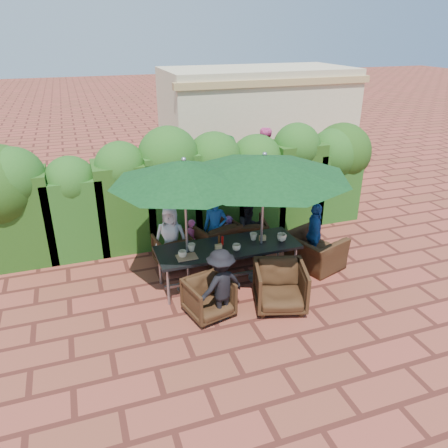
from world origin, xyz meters
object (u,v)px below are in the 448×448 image
object	(u,v)px
umbrella_left	(184,172)
umbrella_right	(264,166)
chair_far_left	(173,249)
chair_near_right	(280,285)
chair_end_right	(314,246)
chair_far_mid	(214,237)
dining_table	(228,250)
chair_far_right	(247,233)
chair_near_left	(209,296)

from	to	relation	value
umbrella_left	umbrella_right	size ratio (longest dim) A/B	0.83
chair_far_left	chair_near_right	bearing A→B (deg)	117.10
chair_far_left	chair_end_right	world-z (taller)	chair_end_right
chair_far_mid	dining_table	bearing A→B (deg)	68.91
chair_far_right	chair_near_left	size ratio (longest dim) A/B	1.12
umbrella_left	umbrella_right	bearing A→B (deg)	-5.75
chair_near_right	umbrella_right	bearing A→B (deg)	103.46
chair_end_right	dining_table	bearing A→B (deg)	71.00
chair_near_left	chair_end_right	world-z (taller)	chair_end_right
umbrella_right	chair_near_right	size ratio (longest dim) A/B	3.51
umbrella_right	chair_far_mid	distance (m)	2.18
dining_table	umbrella_right	world-z (taller)	umbrella_right
chair_far_mid	chair_end_right	xyz separation A→B (m)	(1.74, -1.04, 0.02)
chair_far_mid	chair_far_right	bearing A→B (deg)	164.16
chair_near_right	chair_end_right	bearing A→B (deg)	56.50
umbrella_right	chair_far_left	world-z (taller)	umbrella_right
dining_table	chair_far_left	distance (m)	1.31
chair_far_right	chair_end_right	world-z (taller)	chair_end_right
chair_far_mid	chair_far_right	xyz separation A→B (m)	(0.74, 0.02, -0.03)
umbrella_left	chair_near_left	size ratio (longest dim) A/B	3.50
chair_far_mid	chair_near_left	world-z (taller)	chair_far_mid
chair_far_mid	umbrella_left	bearing A→B (deg)	32.96
umbrella_right	chair_end_right	bearing A→B (deg)	3.94
umbrella_left	chair_near_left	world-z (taller)	umbrella_left
dining_table	chair_far_mid	world-z (taller)	chair_far_mid
chair_far_right	chair_near_left	distance (m)	2.40
chair_far_right	chair_far_mid	bearing A→B (deg)	12.97
umbrella_left	chair_near_left	distance (m)	2.07
umbrella_right	chair_near_left	distance (m)	2.38
umbrella_left	chair_near_right	world-z (taller)	umbrella_left
dining_table	chair_end_right	distance (m)	1.82
umbrella_left	chair_end_right	world-z (taller)	umbrella_left
dining_table	chair_far_mid	size ratio (longest dim) A/B	2.99
umbrella_right	chair_far_left	size ratio (longest dim) A/B	4.28
dining_table	chair_end_right	world-z (taller)	chair_end_right
dining_table	chair_far_mid	xyz separation A→B (m)	(0.06, 1.04, -0.24)
chair_far_left	chair_far_mid	distance (m)	0.88
umbrella_right	chair_far_left	distance (m)	2.57
umbrella_right	chair_far_right	world-z (taller)	umbrella_right
umbrella_right	chair_near_right	distance (m)	2.02
dining_table	chair_far_left	bearing A→B (deg)	129.46
chair_far_right	chair_far_left	bearing A→B (deg)	14.24
umbrella_right	chair_near_left	size ratio (longest dim) A/B	4.22
umbrella_left	chair_end_right	distance (m)	3.10
chair_near_left	chair_near_right	xyz separation A→B (m)	(1.20, -0.17, 0.07)
dining_table	chair_near_left	size ratio (longest dim) A/B	3.64
dining_table	chair_end_right	xyz separation A→B (m)	(1.81, 0.00, -0.23)
chair_far_right	dining_table	bearing A→B (deg)	64.10
chair_near_right	chair_end_right	world-z (taller)	chair_end_right
chair_near_right	umbrella_left	bearing A→B (deg)	157.18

